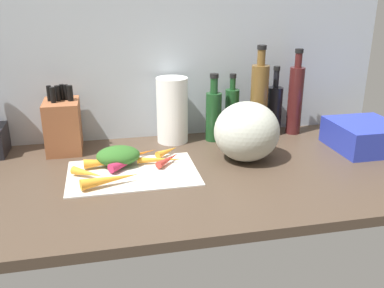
% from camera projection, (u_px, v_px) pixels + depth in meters
% --- Properties ---
extents(ground_plane, '(1.70, 0.80, 0.03)m').
position_uv_depth(ground_plane, '(194.00, 174.00, 1.39)').
color(ground_plane, '#47382B').
extents(wall_back, '(1.70, 0.03, 0.60)m').
position_uv_depth(wall_back, '(173.00, 60.00, 1.64)').
color(wall_back, '#ADB7C1').
rests_on(wall_back, ground_plane).
extents(cutting_board, '(0.41, 0.28, 0.01)m').
position_uv_depth(cutting_board, '(133.00, 172.00, 1.36)').
color(cutting_board, beige).
rests_on(cutting_board, ground_plane).
extents(carrot_0, '(0.17, 0.10, 0.02)m').
position_uv_depth(carrot_0, '(135.00, 155.00, 1.46)').
color(carrot_0, orange).
rests_on(carrot_0, cutting_board).
extents(carrot_1, '(0.16, 0.04, 0.02)m').
position_uv_depth(carrot_1, '(161.00, 160.00, 1.42)').
color(carrot_1, orange).
rests_on(carrot_1, cutting_board).
extents(carrot_2, '(0.18, 0.08, 0.03)m').
position_uv_depth(carrot_2, '(110.00, 179.00, 1.26)').
color(carrot_2, orange).
rests_on(carrot_2, cutting_board).
extents(carrot_3, '(0.15, 0.03, 0.03)m').
position_uv_depth(carrot_3, '(107.00, 162.00, 1.39)').
color(carrot_3, orange).
rests_on(carrot_3, cutting_board).
extents(carrot_4, '(0.10, 0.09, 0.03)m').
position_uv_depth(carrot_4, '(87.00, 174.00, 1.31)').
color(carrot_4, orange).
rests_on(carrot_4, cutting_board).
extents(carrot_5, '(0.10, 0.11, 0.02)m').
position_uv_depth(carrot_5, '(168.00, 159.00, 1.42)').
color(carrot_5, red).
rests_on(carrot_5, cutting_board).
extents(carrot_6, '(0.12, 0.10, 0.03)m').
position_uv_depth(carrot_6, '(125.00, 163.00, 1.38)').
color(carrot_6, '#B2264C').
rests_on(carrot_6, cutting_board).
extents(carrot_7, '(0.09, 0.08, 0.03)m').
position_uv_depth(carrot_7, '(167.00, 151.00, 1.49)').
color(carrot_7, orange).
rests_on(carrot_7, cutting_board).
extents(carrot_greens_pile, '(0.15, 0.11, 0.06)m').
position_uv_depth(carrot_greens_pile, '(118.00, 156.00, 1.40)').
color(carrot_greens_pile, '#2D6023').
rests_on(carrot_greens_pile, cutting_board).
extents(winter_squash, '(0.23, 0.21, 0.21)m').
position_uv_depth(winter_squash, '(247.00, 132.00, 1.44)').
color(winter_squash, '#B2B7A8').
rests_on(winter_squash, ground_plane).
extents(knife_block, '(0.12, 0.16, 0.24)m').
position_uv_depth(knife_block, '(63.00, 125.00, 1.52)').
color(knife_block, brown).
rests_on(knife_block, ground_plane).
extents(paper_towel_roll, '(0.12, 0.12, 0.25)m').
position_uv_depth(paper_towel_roll, '(172.00, 110.00, 1.61)').
color(paper_towel_roll, white).
rests_on(paper_towel_roll, ground_plane).
extents(bottle_0, '(0.06, 0.06, 0.26)m').
position_uv_depth(bottle_0, '(214.00, 114.00, 1.63)').
color(bottle_0, '#19421E').
rests_on(bottle_0, ground_plane).
extents(bottle_1, '(0.06, 0.06, 0.25)m').
position_uv_depth(bottle_1, '(232.00, 111.00, 1.69)').
color(bottle_1, '#19421E').
rests_on(bottle_1, ground_plane).
extents(bottle_2, '(0.07, 0.07, 0.37)m').
position_uv_depth(bottle_2, '(259.00, 100.00, 1.64)').
color(bottle_2, brown).
rests_on(bottle_2, ground_plane).
extents(bottle_3, '(0.06, 0.06, 0.27)m').
position_uv_depth(bottle_3, '(274.00, 108.00, 1.73)').
color(bottle_3, black).
rests_on(bottle_3, ground_plane).
extents(bottle_4, '(0.06, 0.06, 0.34)m').
position_uv_depth(bottle_4, '(295.00, 98.00, 1.70)').
color(bottle_4, '#471919').
rests_on(bottle_4, ground_plane).
extents(dish_rack, '(0.23, 0.24, 0.10)m').
position_uv_depth(dish_rack, '(364.00, 136.00, 1.56)').
color(dish_rack, '#2838AD').
rests_on(dish_rack, ground_plane).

